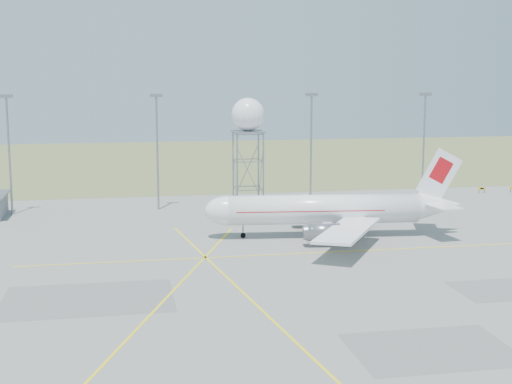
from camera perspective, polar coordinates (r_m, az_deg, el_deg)
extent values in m
plane|color=gray|center=(66.48, 3.98, -11.45)|extent=(400.00, 400.00, 0.00)
cube|color=#5B6C3B|center=(202.15, -6.01, 2.52)|extent=(400.00, 120.00, 0.03)
cylinder|color=gray|center=(128.32, -19.13, 2.70)|extent=(0.36, 0.36, 20.00)
cube|color=gray|center=(127.65, -19.37, 7.25)|extent=(2.20, 0.50, 0.60)
cylinder|color=gray|center=(127.01, -7.89, 3.06)|extent=(0.36, 0.36, 20.00)
cube|color=gray|center=(126.34, -8.00, 7.66)|extent=(2.20, 0.50, 0.60)
cylinder|color=gray|center=(131.31, 4.42, 3.32)|extent=(0.36, 0.36, 20.00)
cube|color=gray|center=(130.66, 4.48, 7.77)|extent=(2.20, 0.50, 0.60)
cylinder|color=gray|center=(138.61, 13.26, 3.41)|extent=(0.36, 0.36, 20.00)
cube|color=gray|center=(138.00, 13.42, 7.63)|extent=(2.20, 0.50, 0.60)
cylinder|color=black|center=(151.70, 17.41, 0.06)|extent=(0.10, 0.10, 0.80)
cylinder|color=black|center=(152.26, 17.80, 0.07)|extent=(0.10, 0.10, 0.80)
cube|color=yellow|center=(151.90, 17.62, 0.27)|extent=(1.60, 0.15, 0.50)
cube|color=black|center=(151.83, 17.63, 0.27)|extent=(0.80, 0.03, 0.30)
cylinder|color=black|center=(155.09, 19.69, 0.13)|extent=(0.10, 0.10, 0.80)
cylinder|color=white|center=(105.51, 5.41, -1.38)|extent=(28.41, 7.22, 4.33)
ellipsoid|color=white|center=(104.01, -2.24, -1.50)|extent=(7.33, 5.02, 4.33)
cube|color=black|center=(103.85, -2.96, -1.16)|extent=(1.88, 2.54, 1.06)
cone|color=white|center=(109.77, 14.35, -1.04)|extent=(6.90, 4.98, 4.33)
cube|color=white|center=(109.08, 14.44, 1.31)|extent=(6.92, 1.04, 8.14)
cube|color=#B40C13|center=(109.05, 14.56, 1.70)|extent=(3.74, 0.75, 4.17)
cube|color=white|center=(112.74, 13.53, -0.47)|extent=(4.06, 6.28, 0.19)
cube|color=white|center=(106.29, 14.68, -1.09)|extent=(4.06, 6.28, 0.19)
cube|color=white|center=(115.41, 5.36, -1.01)|extent=(10.81, 18.03, 0.39)
cube|color=white|center=(96.67, 7.35, -3.05)|extent=(13.56, 17.43, 0.39)
cylinder|color=slate|center=(111.80, 4.29, -1.83)|extent=(4.78, 2.95, 2.49)
cylinder|color=slate|center=(99.68, 5.40, -3.21)|extent=(4.78, 2.95, 2.49)
cube|color=#B40C13|center=(105.14, 4.25, -1.34)|extent=(21.97, 6.59, 0.13)
cylinder|color=black|center=(104.85, -1.05, -3.43)|extent=(0.83, 0.83, 0.97)
cube|color=black|center=(106.63, 6.53, -3.27)|extent=(1.75, 6.57, 0.97)
cylinder|color=gray|center=(106.52, 6.53, -3.02)|extent=(0.29, 0.29, 1.95)
cylinder|color=gray|center=(117.84, -1.51, 1.28)|extent=(0.26, 0.26, 14.34)
cylinder|color=gray|center=(118.60, 0.59, 1.33)|extent=(0.26, 0.26, 14.34)
cylinder|color=gray|center=(122.90, 0.19, 1.61)|extent=(0.26, 0.26, 14.34)
cylinder|color=gray|center=(122.16, -1.84, 1.56)|extent=(0.26, 0.26, 14.34)
cube|color=gray|center=(119.59, -0.65, 4.85)|extent=(5.01, 5.01, 0.28)
sphere|color=white|center=(119.41, -0.65, 6.23)|extent=(5.51, 5.51, 5.51)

